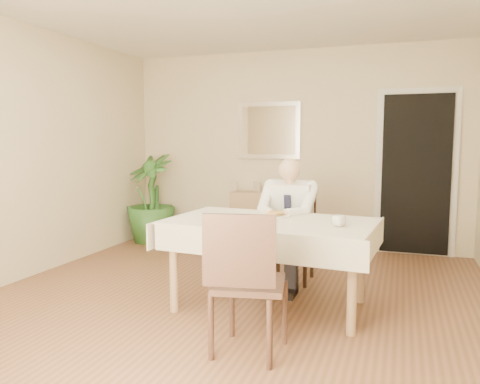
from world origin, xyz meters
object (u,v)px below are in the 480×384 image
(dining_table, at_px, (270,230))
(potted_palm, at_px, (150,198))
(chair_near, at_px, (245,276))
(coffee_mug, at_px, (338,221))
(chair_far, at_px, (293,231))
(seated_man, at_px, (287,216))
(sideboard, at_px, (265,219))

(dining_table, relative_size, potted_palm, 1.46)
(chair_near, bearing_deg, potted_palm, 117.73)
(coffee_mug, xyz_separation_m, potted_palm, (-2.85, 2.07, -0.18))
(chair_far, xyz_separation_m, coffee_mug, (0.58, -1.00, 0.30))
(dining_table, xyz_separation_m, chair_far, (-0.00, 0.88, -0.17))
(seated_man, bearing_deg, chair_far, 90.00)
(dining_table, distance_m, chair_near, 0.97)
(chair_far, xyz_separation_m, chair_near, (0.10, -1.84, 0.05))
(chair_far, distance_m, sideboard, 1.52)
(seated_man, bearing_deg, chair_near, -86.38)
(chair_near, relative_size, potted_palm, 0.79)
(seated_man, height_order, coffee_mug, seated_man)
(dining_table, height_order, seated_man, seated_man)
(chair_far, relative_size, chair_near, 0.91)
(potted_palm, bearing_deg, dining_table, -40.69)
(sideboard, xyz_separation_m, potted_palm, (-1.59, -0.27, 0.25))
(dining_table, relative_size, coffee_mug, 16.06)
(seated_man, relative_size, potted_palm, 1.01)
(chair_far, height_order, seated_man, seated_man)
(sideboard, bearing_deg, potted_palm, -172.74)
(chair_near, relative_size, sideboard, 1.07)
(dining_table, relative_size, sideboard, 1.97)
(seated_man, relative_size, coffee_mug, 11.16)
(chair_far, relative_size, potted_palm, 0.72)
(dining_table, height_order, chair_far, chair_far)
(dining_table, xyz_separation_m, coffee_mug, (0.58, -0.12, 0.13))
(seated_man, xyz_separation_m, sideboard, (-0.69, 1.63, -0.33))
(dining_table, bearing_deg, coffee_mug, -7.01)
(dining_table, bearing_deg, sideboard, 111.58)
(seated_man, distance_m, potted_palm, 2.65)
(chair_far, distance_m, potted_palm, 2.52)
(seated_man, height_order, potted_palm, seated_man)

